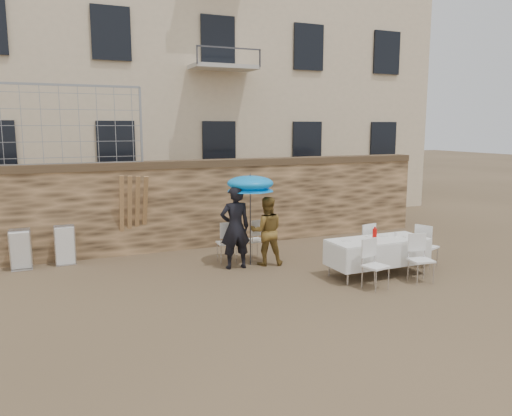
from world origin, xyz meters
name	(u,v)px	position (x,y,z in m)	size (l,w,h in m)	color
ground	(286,310)	(0.00, 0.00, 0.00)	(80.00, 80.00, 0.00)	brown
stone_wall	(199,204)	(0.00, 5.00, 1.10)	(13.00, 0.50, 2.20)	brown
apartment_building	(139,4)	(0.00, 12.00, 7.50)	(20.00, 8.00, 15.00)	#C4AF8E
chain_link_fence	(70,126)	(-3.00, 5.00, 3.10)	(3.20, 0.06, 1.80)	gray
man_suit	(235,227)	(0.13, 2.71, 0.91)	(0.67, 0.44, 1.82)	black
woman_dress	(266,231)	(0.88, 2.71, 0.77)	(0.75, 0.59, 1.55)	olive
umbrella	(250,186)	(0.53, 2.81, 1.79)	(1.07, 1.07, 1.90)	#3F3F44
couple_chair_left	(227,242)	(0.13, 3.26, 0.48)	(0.48, 0.48, 0.96)	white
couple_chair_right	(255,239)	(0.83, 3.26, 0.48)	(0.48, 0.48, 0.96)	white
banquet_table	(378,241)	(2.66, 1.05, 0.73)	(2.10, 0.85, 0.78)	white
soda_bottle	(375,235)	(2.46, 0.90, 0.91)	(0.09, 0.09, 0.26)	red
table_chair_front_left	(376,265)	(2.06, 0.30, 0.48)	(0.48, 0.48, 0.96)	white
table_chair_front_right	(421,259)	(3.16, 0.30, 0.48)	(0.48, 0.48, 0.96)	white
table_chair_back	(363,244)	(2.86, 1.85, 0.48)	(0.48, 0.48, 0.96)	white
table_chair_side	(427,245)	(4.06, 1.15, 0.48)	(0.48, 0.48, 0.96)	white
chair_stack_left	(21,247)	(-4.19, 4.60, 0.46)	(0.46, 0.47, 0.92)	white
chair_stack_right	(65,244)	(-3.29, 4.60, 0.46)	(0.46, 0.40, 0.92)	white
wood_planks	(135,215)	(-1.69, 4.67, 1.00)	(0.70, 0.20, 2.00)	#A37749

